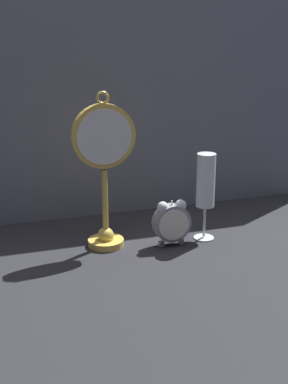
{
  "coord_description": "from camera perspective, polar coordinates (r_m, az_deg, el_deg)",
  "views": [
    {
      "loc": [
        -0.37,
        -1.05,
        0.51
      ],
      "look_at": [
        0.0,
        0.08,
        0.13
      ],
      "focal_mm": 50.0,
      "sensor_mm": 36.0,
      "label": 1
    }
  ],
  "objects": [
    {
      "name": "ground_plane",
      "position": [
        1.22,
        1.18,
        -7.05
      ],
      "size": [
        4.0,
        4.0,
        0.0
      ],
      "primitive_type": "plane",
      "color": "#232328"
    },
    {
      "name": "fabric_backdrop_drape",
      "position": [
        1.44,
        -3.1,
        9.03
      ],
      "size": [
        1.3,
        0.01,
        0.59
      ],
      "primitive_type": "cube",
      "color": "slate",
      "rests_on": "ground_plane"
    },
    {
      "name": "alarm_clock_twin_bell",
      "position": [
        1.27,
        2.97,
        -3.1
      ],
      "size": [
        0.09,
        0.03,
        0.11
      ],
      "color": "gray",
      "rests_on": "ground_plane"
    },
    {
      "name": "pocket_watch_on_stand",
      "position": [
        1.23,
        -4.26,
        2.57
      ],
      "size": [
        0.15,
        0.09,
        0.37
      ],
      "color": "gold",
      "rests_on": "ground_plane"
    },
    {
      "name": "champagne_flute",
      "position": [
        1.29,
        6.59,
        0.67
      ],
      "size": [
        0.05,
        0.05,
        0.22
      ],
      "color": "silver",
      "rests_on": "ground_plane"
    }
  ]
}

